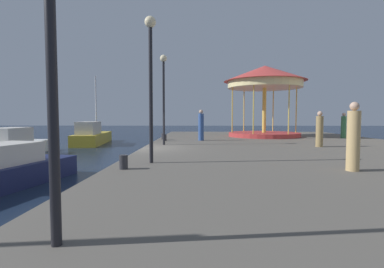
% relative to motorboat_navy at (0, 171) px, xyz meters
% --- Properties ---
extents(ground_plane, '(120.00, 120.00, 0.00)m').
position_rel_motorboat_navy_xyz_m(ground_plane, '(3.72, 4.54, -0.52)').
color(ground_plane, '#162338').
extents(quay_dock, '(14.68, 29.79, 0.80)m').
position_rel_motorboat_navy_xyz_m(quay_dock, '(11.06, 4.54, -0.12)').
color(quay_dock, '#5B564F').
rests_on(quay_dock, ground).
extents(motorboat_navy, '(3.01, 5.55, 1.41)m').
position_rel_motorboat_navy_xyz_m(motorboat_navy, '(0.00, 0.00, 0.00)').
color(motorboat_navy, '#19214C').
rests_on(motorboat_navy, ground).
extents(motorboat_white, '(2.30, 5.98, 1.64)m').
position_rel_motorboat_navy_xyz_m(motorboat_white, '(-4.59, 7.53, 0.07)').
color(motorboat_white, white).
rests_on(motorboat_white, ground).
extents(sailboat_yellow, '(2.77, 7.05, 5.85)m').
position_rel_motorboat_navy_xyz_m(sailboat_yellow, '(-2.45, 14.68, 0.18)').
color(sailboat_yellow, gold).
rests_on(sailboat_yellow, ground).
extents(carousel, '(6.04, 6.04, 5.24)m').
position_rel_motorboat_navy_xyz_m(carousel, '(11.31, 12.60, 4.17)').
color(carousel, '#B23333').
rests_on(carousel, quay_dock).
extents(lamp_post_mid_promenade, '(0.36, 0.36, 4.61)m').
position_rel_motorboat_navy_xyz_m(lamp_post_mid_promenade, '(4.89, 0.07, 3.40)').
color(lamp_post_mid_promenade, black).
rests_on(lamp_post_mid_promenade, quay_dock).
extents(lamp_post_far_end, '(0.36, 0.36, 4.68)m').
position_rel_motorboat_navy_xyz_m(lamp_post_far_end, '(4.59, 6.03, 3.44)').
color(lamp_post_far_end, black).
rests_on(lamp_post_far_end, quay_dock).
extents(bollard_center, '(0.24, 0.24, 0.40)m').
position_rel_motorboat_navy_xyz_m(bollard_center, '(4.11, 9.65, 0.48)').
color(bollard_center, '#2D2D33').
rests_on(bollard_center, quay_dock).
extents(bollard_north, '(0.24, 0.24, 0.40)m').
position_rel_motorboat_navy_xyz_m(bollard_north, '(4.34, 8.48, 0.48)').
color(bollard_north, '#2D2D33').
rests_on(bollard_north, quay_dock).
extents(bollard_south, '(0.24, 0.24, 0.40)m').
position_rel_motorboat_navy_xyz_m(bollard_south, '(4.28, -1.04, 0.48)').
color(bollard_south, '#2D2D33').
rests_on(bollard_south, quay_dock).
extents(person_by_the_water, '(0.34, 0.34, 1.75)m').
position_rel_motorboat_navy_xyz_m(person_by_the_water, '(16.37, 10.92, 1.10)').
color(person_by_the_water, '#387247').
rests_on(person_by_the_water, quay_dock).
extents(person_near_carousel, '(0.34, 0.34, 1.75)m').
position_rel_motorboat_navy_xyz_m(person_near_carousel, '(12.35, 5.19, 1.10)').
color(person_near_carousel, '#937A4C').
rests_on(person_near_carousel, quay_dock).
extents(person_mid_promenade, '(0.34, 0.34, 1.91)m').
position_rel_motorboat_navy_xyz_m(person_mid_promenade, '(6.57, 8.86, 1.18)').
color(person_mid_promenade, '#2D4C8C').
rests_on(person_mid_promenade, quay_dock).
extents(person_far_corner, '(0.34, 0.34, 1.88)m').
position_rel_motorboat_navy_xyz_m(person_far_corner, '(10.62, -1.17, 1.16)').
color(person_far_corner, tan).
rests_on(person_far_corner, quay_dock).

